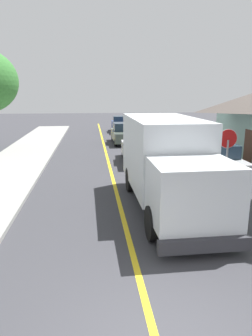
# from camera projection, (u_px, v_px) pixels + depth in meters

# --- Properties ---
(centre_line_yellow) EXTENTS (0.16, 56.00, 0.01)m
(centre_line_yellow) POSITION_uv_depth(u_px,v_px,m) (114.00, 182.00, 14.41)
(centre_line_yellow) COLOR gold
(centre_line_yellow) RESTS_ON ground
(box_truck) EXTENTS (2.49, 7.21, 3.20)m
(box_truck) POSITION_uv_depth(u_px,v_px,m) (167.00, 160.00, 11.00)
(box_truck) COLOR silver
(box_truck) RESTS_ON ground
(parked_car_near) EXTENTS (1.98, 4.47, 1.67)m
(parked_car_near) POSITION_uv_depth(u_px,v_px,m) (138.00, 149.00, 18.57)
(parked_car_near) COLOR #B7B7BC
(parked_car_near) RESTS_ON ground
(parked_car_mid) EXTENTS (1.83, 4.41, 1.67)m
(parked_car_mid) POSITION_uv_depth(u_px,v_px,m) (124.00, 134.00, 25.36)
(parked_car_mid) COLOR #4C564C
(parked_car_mid) RESTS_ON ground
(parked_car_far) EXTENTS (1.88, 4.43, 1.67)m
(parked_car_far) POSITION_uv_depth(u_px,v_px,m) (121.00, 124.00, 32.62)
(parked_car_far) COLOR #2D4793
(parked_car_far) RESTS_ON ground
(parked_van_across) EXTENTS (1.84, 4.42, 1.67)m
(parked_van_across) POSITION_uv_depth(u_px,v_px,m) (216.00, 161.00, 15.36)
(parked_van_across) COLOR #B7B7BC
(parked_van_across) RESTS_ON ground
(stop_sign) EXTENTS (0.80, 0.10, 2.65)m
(stop_sign) POSITION_uv_depth(u_px,v_px,m) (227.00, 148.00, 12.75)
(stop_sign) COLOR gray
(stop_sign) RESTS_ON ground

